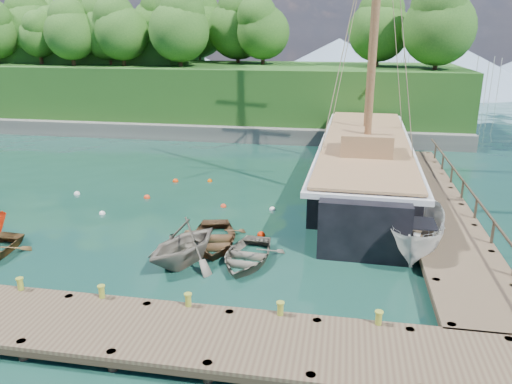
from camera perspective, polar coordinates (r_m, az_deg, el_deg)
ground at (r=21.85m, az=-8.63°, el=-6.88°), size 160.00×160.00×0.00m
dock_near at (r=15.68m, az=-9.30°, el=-15.81°), size 20.00×3.20×1.10m
dock_east at (r=27.56m, az=19.73°, el=-1.49°), size 3.20×24.00×1.10m
bollard_0 at (r=19.54m, az=-25.02°, el=-11.62°), size 0.26×0.26×0.45m
bollard_1 at (r=18.08m, az=-16.99°, el=-13.11°), size 0.26×0.26×0.45m
bollard_2 at (r=17.02m, az=-7.64°, el=-14.50°), size 0.26×0.26×0.45m
bollard_3 at (r=16.45m, az=2.75°, el=-15.61°), size 0.26×0.26×0.45m
bollard_4 at (r=16.42m, az=13.63°, el=-16.23°), size 0.26×0.26×0.45m
rowboat_1 at (r=20.94m, az=-8.21°, el=-8.00°), size 4.57×4.85×2.03m
rowboat_2 at (r=22.46m, az=-4.87°, el=-6.02°), size 3.81×4.70×0.86m
rowboat_3 at (r=20.81m, az=-1.11°, el=-7.98°), size 3.06×4.05×0.79m
cabin_boat_white at (r=22.55m, az=17.89°, el=-6.77°), size 3.32×5.79×2.11m
schooner at (r=31.53m, az=12.27°, el=3.00°), size 5.99×29.21×21.71m
mooring_buoy_0 at (r=27.21m, az=-17.16°, el=-2.44°), size 0.33×0.33×0.33m
mooring_buoy_1 at (r=29.18m, az=-12.36°, el=-0.68°), size 0.36×0.36×0.36m
mooring_buoy_2 at (r=27.15m, az=-3.75°, el=-1.70°), size 0.32×0.32×0.32m
mooring_buoy_3 at (r=26.63m, az=1.87°, el=-2.06°), size 0.33×0.33×0.33m
mooring_buoy_4 at (r=32.04m, az=-9.19°, el=1.18°), size 0.35×0.35×0.35m
mooring_buoy_5 at (r=31.80m, az=-5.30°, el=1.21°), size 0.30×0.30×0.30m
mooring_buoy_6 at (r=30.96m, az=-19.78°, el=-0.26°), size 0.35×0.35×0.35m
mooring_buoy_7 at (r=23.35m, az=0.59°, el=-4.99°), size 0.36×0.36×0.36m
headland at (r=53.89m, az=-11.43°, el=13.76°), size 51.00×19.31×12.90m
distant_ridge at (r=88.88m, az=8.95°, el=14.60°), size 117.00×40.00×10.00m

